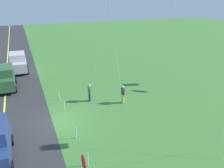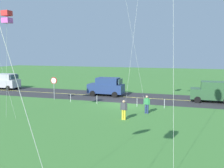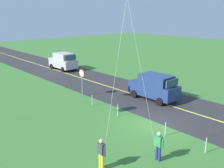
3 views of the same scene
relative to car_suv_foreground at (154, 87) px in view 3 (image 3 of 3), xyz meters
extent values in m
cube|color=#3D7533|center=(-3.39, 4.33, -1.20)|extent=(120.00, 120.00, 0.10)
cube|color=#2D2D30|center=(-3.39, 0.33, -1.15)|extent=(120.00, 7.00, 0.00)
cube|color=#E5E04C|center=(-3.39, 0.33, -1.15)|extent=(120.00, 0.16, 0.00)
cube|color=navy|center=(0.08, 0.00, -0.26)|extent=(4.40, 1.90, 1.10)
cube|color=navy|center=(-0.17, 0.00, 0.69)|extent=(2.73, 1.75, 0.80)
cube|color=#334756|center=(0.91, 0.00, 0.69)|extent=(0.10, 1.62, 0.64)
cube|color=#334756|center=(-1.79, 0.00, 0.69)|extent=(0.10, 1.62, 0.60)
cylinder|color=black|center=(1.51, 0.95, -0.81)|extent=(0.68, 0.22, 0.68)
cylinder|color=black|center=(1.51, -0.95, -0.81)|extent=(0.68, 0.22, 0.68)
cylinder|color=black|center=(-1.35, 0.95, -0.81)|extent=(0.68, 0.22, 0.68)
cylinder|color=black|center=(-1.35, -0.95, -0.81)|extent=(0.68, 0.22, 0.68)
cube|color=#B7B7BC|center=(16.06, -0.65, -0.26)|extent=(4.40, 1.90, 1.10)
cube|color=#B7B7BC|center=(15.81, -0.65, 0.69)|extent=(2.73, 1.75, 0.80)
cube|color=#334756|center=(16.90, -0.65, 0.69)|extent=(0.10, 1.62, 0.64)
cube|color=#334756|center=(14.19, -0.65, 0.69)|extent=(0.10, 1.62, 0.60)
cylinder|color=black|center=(17.49, 0.30, -0.81)|extent=(0.68, 0.22, 0.68)
cylinder|color=black|center=(17.49, -1.60, -0.81)|extent=(0.68, 0.22, 0.68)
cylinder|color=black|center=(14.63, 0.30, -0.81)|extent=(0.68, 0.22, 0.68)
cylinder|color=black|center=(14.63, -1.60, -0.81)|extent=(0.68, 0.22, 0.68)
cylinder|color=gray|center=(4.90, 4.23, -0.10)|extent=(0.08, 0.08, 2.10)
cylinder|color=red|center=(4.90, 4.23, 1.02)|extent=(0.76, 0.04, 0.76)
cylinder|color=white|center=(4.90, 4.25, 1.02)|extent=(0.62, 0.01, 0.62)
cylinder|color=navy|center=(-6.43, 7.54, -0.74)|extent=(0.16, 0.16, 0.82)
cylinder|color=navy|center=(-6.25, 7.54, -0.74)|extent=(0.16, 0.16, 0.82)
cube|color=#338C4C|center=(-6.34, 7.54, -0.05)|extent=(0.36, 0.22, 0.56)
cylinder|color=#338C4C|center=(-6.58, 7.54, -0.10)|extent=(0.10, 0.10, 0.52)
cylinder|color=#338C4C|center=(-6.10, 7.54, -0.10)|extent=(0.10, 0.10, 0.52)
sphere|color=#D8AD84|center=(-6.34, 7.54, 0.34)|extent=(0.22, 0.22, 0.22)
cylinder|color=yellow|center=(-5.04, 10.18, -0.74)|extent=(0.16, 0.16, 0.82)
cylinder|color=yellow|center=(-4.86, 10.18, -0.74)|extent=(0.16, 0.16, 0.82)
cube|color=#3F3F47|center=(-4.95, 10.18, -0.05)|extent=(0.36, 0.22, 0.56)
cylinder|color=#3F3F47|center=(-5.19, 10.18, -0.10)|extent=(0.10, 0.10, 0.52)
cylinder|color=#3F3F47|center=(-4.71, 10.18, -0.10)|extent=(0.10, 0.10, 0.52)
sphere|color=#D8AD84|center=(-4.95, 10.18, 0.34)|extent=(0.22, 0.22, 0.22)
cylinder|color=silver|center=(-5.30, 8.32, 4.87)|extent=(2.09, 1.58, 12.06)
cylinder|color=silver|center=(-5.45, 9.51, 4.81)|extent=(1.02, 1.36, 11.92)
cylinder|color=silver|center=(-7.63, 5.03, -0.70)|extent=(0.05, 0.05, 0.90)
cylinder|color=silver|center=(-4.94, 5.03, -0.70)|extent=(0.05, 0.05, 0.90)
cylinder|color=silver|center=(-0.65, 5.03, -0.70)|extent=(0.05, 0.05, 0.90)
cylinder|color=silver|center=(2.42, 5.03, -0.70)|extent=(0.05, 0.05, 0.90)
camera|label=1|loc=(14.33, 2.13, 8.33)|focal=41.31mm
camera|label=2|loc=(-10.01, 29.17, 4.29)|focal=40.17mm
camera|label=3|loc=(-13.44, 17.17, 6.23)|focal=41.02mm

